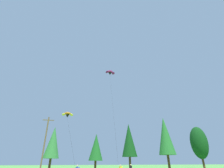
{
  "coord_description": "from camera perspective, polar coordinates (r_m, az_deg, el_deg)",
  "views": [
    {
      "loc": [
        -4.6,
        0.25,
        2.06
      ],
      "look_at": [
        0.59,
        23.33,
        13.4
      ],
      "focal_mm": 25.98,
      "sensor_mm": 36.0,
      "label": 1
    }
  ],
  "objects": [
    {
      "name": "treeline_tree_c",
      "position": [
        47.61,
        -20.05,
        -18.68
      ],
      "size": [
        3.93,
        3.93,
        10.59
      ],
      "color": "#472D19",
      "rests_on": "ground_plane"
    },
    {
      "name": "treeline_tree_d",
      "position": [
        44.51,
        -5.65,
        -21.21
      ],
      "size": [
        3.5,
        3.5,
        8.62
      ],
      "color": "#472D19",
      "rests_on": "ground_plane"
    },
    {
      "name": "treeline_tree_e",
      "position": [
        51.1,
        6.02,
        -18.95
      ],
      "size": [
        4.37,
        4.37,
        12.57
      ],
      "color": "#472D19",
      "rests_on": "ground_plane"
    },
    {
      "name": "treeline_tree_f",
      "position": [
        53.48,
        18.21,
        -16.85
      ],
      "size": [
        4.8,
        4.8,
        14.53
      ],
      "color": "#472D19",
      "rests_on": "ground_plane"
    },
    {
      "name": "treeline_tree_g",
      "position": [
        61.84,
        28.29,
        -17.68
      ],
      "size": [
        5.17,
        5.17,
        12.48
      ],
      "color": "#472D19",
      "rests_on": "ground_plane"
    },
    {
      "name": "utility_pole",
      "position": [
        35.48,
        -22.6,
        -18.41
      ],
      "size": [
        2.2,
        0.26,
        10.26
      ],
      "color": "brown",
      "rests_on": "ground_plane"
    },
    {
      "name": "parafoil_kite_high_orange",
      "position": [
        39.03,
        -15.37,
        -10.38
      ],
      "size": [
        3.72,
        15.18,
        10.78
      ],
      "color": "orange"
    },
    {
      "name": "parafoil_kite_mid_magenta",
      "position": [
        42.92,
        -0.68,
        4.0
      ],
      "size": [
        2.87,
        13.39,
        22.27
      ],
      "color": "#D12893"
    }
  ]
}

